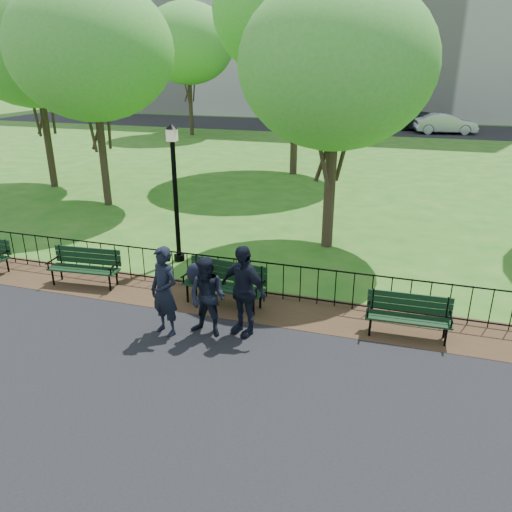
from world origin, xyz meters
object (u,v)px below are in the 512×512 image
(tree_mid_w, at_px, (33,41))
(person_left, at_px, (164,292))
(sedan_dark, at_px, (425,122))
(sedan_silver, at_px, (446,124))
(person_right, at_px, (243,290))
(tree_near_e, at_px, (336,65))
(taxi, at_px, (329,118))
(tree_far_c, at_px, (298,8))
(tree_near_w, at_px, (91,50))
(park_bench_right_a, at_px, (409,311))
(tree_far_w, at_px, (188,44))
(park_bench_main, at_px, (212,276))
(lamppost, at_px, (175,189))
(park_bench_left_a, at_px, (85,263))
(person_mid, at_px, (208,297))

(tree_mid_w, relative_size, person_left, 4.63)
(tree_mid_w, bearing_deg, sedan_dark, 57.36)
(sedan_silver, height_order, sedan_dark, sedan_silver)
(person_right, xyz_separation_m, sedan_dark, (3.50, 34.00, -0.23))
(tree_near_e, height_order, taxi, tree_near_e)
(tree_mid_w, xyz_separation_m, person_right, (12.11, -9.61, -4.98))
(taxi, bearing_deg, tree_far_c, -152.22)
(tree_near_w, distance_m, tree_far_c, 9.59)
(tree_mid_w, distance_m, tree_far_c, 11.17)
(person_left, bearing_deg, taxi, 114.88)
(park_bench_right_a, relative_size, sedan_silver, 0.37)
(park_bench_right_a, relative_size, tree_far_w, 0.18)
(park_bench_main, height_order, tree_near_w, tree_near_w)
(lamppost, distance_m, tree_near_w, 7.68)
(park_bench_left_a, distance_m, sedan_silver, 33.09)
(park_bench_main, relative_size, tree_far_w, 0.21)
(taxi, xyz_separation_m, sedan_silver, (9.00, -0.97, -0.04))
(person_mid, xyz_separation_m, taxi, (-3.33, 34.04, -0.04))
(tree_far_w, bearing_deg, sedan_dark, 24.24)
(lamppost, height_order, sedan_silver, lamppost)
(park_bench_left_a, relative_size, park_bench_right_a, 1.07)
(taxi, height_order, sedan_silver, taxi)
(park_bench_right_a, bearing_deg, tree_far_c, 110.16)
(park_bench_main, distance_m, taxi, 32.85)
(tree_near_e, bearing_deg, sedan_silver, 81.05)
(tree_mid_w, xyz_separation_m, taxi, (8.13, 24.16, -5.14))
(tree_near_w, bearing_deg, sedan_dark, 66.11)
(park_bench_left_a, xyz_separation_m, tree_far_c, (1.85, 14.23, 6.76))
(tree_mid_w, xyz_separation_m, person_mid, (11.46, -9.88, -5.10))
(lamppost, relative_size, person_mid, 2.25)
(park_bench_main, height_order, tree_mid_w, tree_mid_w)
(park_bench_main, relative_size, person_left, 1.05)
(person_left, bearing_deg, park_bench_main, 96.33)
(lamppost, relative_size, tree_far_w, 0.41)
(tree_near_w, relative_size, tree_far_w, 0.88)
(person_right, bearing_deg, person_mid, -134.99)
(park_bench_left_a, height_order, tree_far_c, tree_far_c)
(tree_far_c, bearing_deg, tree_near_e, -70.93)
(lamppost, relative_size, tree_mid_w, 0.43)
(person_right, bearing_deg, sedan_dark, 106.82)
(tree_near_e, relative_size, tree_mid_w, 0.86)
(park_bench_left_a, relative_size, person_left, 0.97)
(tree_far_c, bearing_deg, sedan_silver, 66.39)
(lamppost, height_order, person_mid, lamppost)
(lamppost, bearing_deg, park_bench_right_a, -20.68)
(lamppost, xyz_separation_m, tree_near_e, (3.72, 2.39, 3.06))
(tree_near_e, bearing_deg, tree_mid_w, 162.77)
(park_bench_left_a, distance_m, tree_mid_w, 12.63)
(tree_mid_w, distance_m, tree_far_w, 16.95)
(sedan_silver, bearing_deg, person_mid, 159.62)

